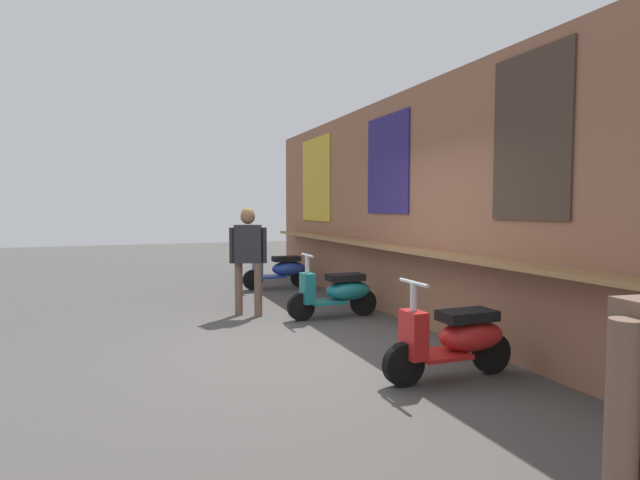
% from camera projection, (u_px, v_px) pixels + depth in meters
% --- Properties ---
extents(ground_plane, '(36.85, 36.85, 0.00)m').
position_uv_depth(ground_plane, '(300.00, 350.00, 5.79)').
color(ground_plane, '#474442').
extents(market_stall_facade, '(13.16, 0.61, 3.31)m').
position_uv_depth(market_stall_facade, '(449.00, 206.00, 6.42)').
color(market_stall_facade, '#8C5B44').
rests_on(market_stall_facade, ground_plane).
extents(scooter_blue, '(0.46, 1.40, 0.97)m').
position_uv_depth(scooter_blue, '(281.00, 269.00, 10.20)').
color(scooter_blue, '#233D9E').
rests_on(scooter_blue, ground_plane).
extents(scooter_teal, '(0.46, 1.40, 0.97)m').
position_uv_depth(scooter_teal, '(338.00, 292.00, 7.47)').
color(scooter_teal, '#197075').
rests_on(scooter_teal, ground_plane).
extents(scooter_red, '(0.46, 1.40, 0.97)m').
position_uv_depth(scooter_red, '(457.00, 338.00, 4.81)').
color(scooter_red, red).
rests_on(scooter_red, ground_plane).
extents(shopper_browsing, '(0.32, 0.54, 1.64)m').
position_uv_depth(shopper_browsing, '(248.00, 250.00, 7.58)').
color(shopper_browsing, brown).
rests_on(shopper_browsing, ground_plane).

